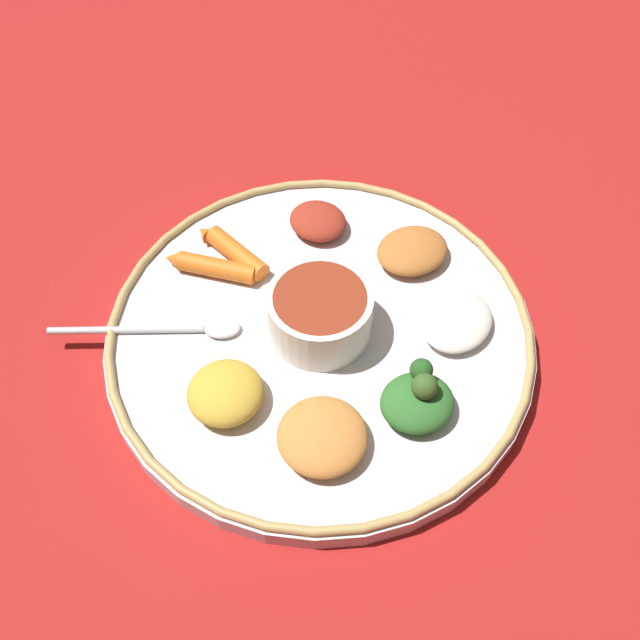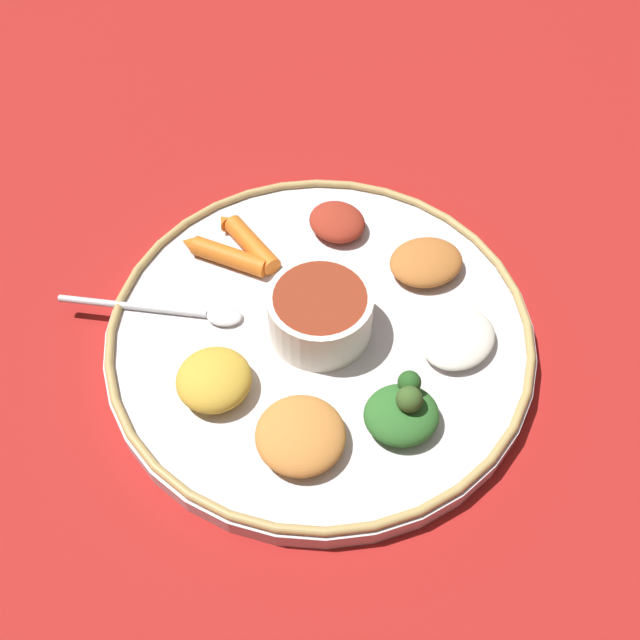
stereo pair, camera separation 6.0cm
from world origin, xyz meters
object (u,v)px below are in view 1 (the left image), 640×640
at_px(greens_pile, 421,396).
at_px(carrot_near_spoon, 229,252).
at_px(center_bowl, 320,312).
at_px(carrot_outer, 211,267).
at_px(spoon, 175,329).

distance_m(greens_pile, carrot_near_spoon, 0.25).
bearing_deg(center_bowl, carrot_outer, -166.48).
bearing_deg(spoon, center_bowl, 47.19).
bearing_deg(carrot_outer, carrot_near_spoon, 94.06).
distance_m(center_bowl, carrot_outer, 0.13).
bearing_deg(carrot_outer, center_bowl, 13.52).
bearing_deg(center_bowl, spoon, -132.81).
xyz_separation_m(greens_pile, carrot_near_spoon, (-0.24, -0.01, -0.01)).
xyz_separation_m(center_bowl, carrot_outer, (-0.12, -0.03, -0.02)).
bearing_deg(carrot_near_spoon, center_bowl, 2.16).
bearing_deg(carrot_near_spoon, greens_pile, 2.40).
height_order(center_bowl, carrot_outer, center_bowl).
height_order(center_bowl, carrot_near_spoon, center_bowl).
relative_size(center_bowl, spoon, 0.68).
bearing_deg(spoon, carrot_near_spoon, 109.78).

